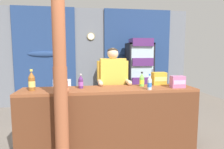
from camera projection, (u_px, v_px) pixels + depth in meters
name	position (u px, v px, depth m)	size (l,w,h in m)	color
ground_plane	(99.00, 130.00, 3.76)	(8.18, 8.18, 0.00)	slate
back_wall_curtained	(94.00, 56.00, 5.50)	(5.48, 0.22, 2.68)	slate
stall_counter	(110.00, 115.00, 2.84)	(2.60, 0.54, 0.95)	brown
timber_post	(60.00, 71.00, 2.37)	(0.19, 0.17, 2.63)	#995133
drink_fridge	(139.00, 70.00, 5.19)	(0.66, 0.64, 1.84)	black
bottle_shelf_rack	(110.00, 83.00, 5.31)	(0.48, 0.28, 1.23)	brown
plastic_lawn_chair	(61.00, 96.00, 4.48)	(0.48, 0.48, 0.86)	silver
shopkeeper	(113.00, 81.00, 3.38)	(0.55, 0.42, 1.56)	#28282D
soda_bottle_iced_tea	(32.00, 82.00, 2.72)	(0.09, 0.09, 0.30)	brown
soda_bottle_cola	(65.00, 84.00, 2.73)	(0.07, 0.07, 0.21)	black
soda_bottle_grape_soda	(81.00, 82.00, 2.90)	(0.08, 0.08, 0.22)	#56286B
soda_bottle_water	(150.00, 83.00, 2.78)	(0.06, 0.06, 0.23)	silver
soda_bottle_lime_soda	(142.00, 80.00, 3.07)	(0.08, 0.08, 0.23)	#75C64C
snack_box_wafer	(178.00, 82.00, 2.95)	(0.21, 0.13, 0.18)	#B76699
snack_box_choco_powder	(159.00, 78.00, 3.21)	(0.22, 0.15, 0.21)	gold
banana_bunch	(178.00, 81.00, 3.25)	(0.27, 0.05, 0.16)	#B7C647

